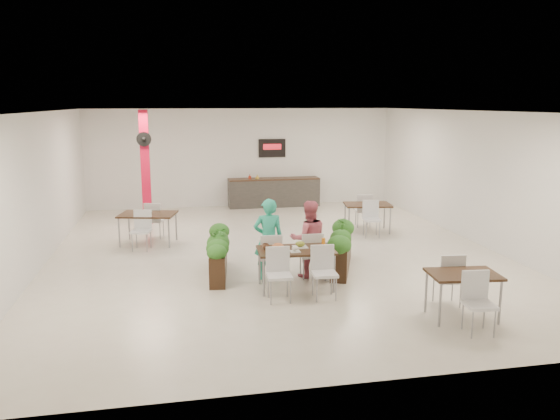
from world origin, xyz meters
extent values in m
plane|color=beige|center=(0.00, 0.00, 0.00)|extent=(12.00, 12.00, 0.00)
cube|color=white|center=(0.00, 6.00, 1.60)|extent=(10.00, 0.10, 3.20)
cube|color=white|center=(0.00, -6.00, 1.60)|extent=(10.00, 0.10, 3.20)
cube|color=white|center=(-5.00, 0.00, 1.60)|extent=(0.10, 12.00, 3.20)
cube|color=white|center=(5.00, 0.00, 1.60)|extent=(0.10, 12.00, 3.20)
cube|color=white|center=(0.00, 0.00, 3.20)|extent=(10.00, 12.00, 0.04)
cube|color=red|center=(-3.00, 3.80, 1.60)|extent=(0.25, 0.25, 3.20)
cylinder|color=black|center=(-3.00, 3.62, 2.40)|extent=(0.40, 0.06, 0.40)
sphere|color=black|center=(-3.00, 3.58, 2.40)|extent=(0.12, 0.12, 0.12)
cube|color=#2F2D2A|center=(1.00, 5.65, 0.45)|extent=(3.00, 0.60, 0.90)
cube|color=black|center=(1.00, 5.65, 0.92)|extent=(3.00, 0.62, 0.04)
cube|color=black|center=(1.00, 5.96, 1.90)|extent=(0.90, 0.04, 0.60)
cube|color=red|center=(1.00, 5.93, 1.95)|extent=(0.60, 0.02, 0.18)
imported|color=#A32E1B|center=(0.20, 5.65, 1.04)|extent=(0.09, 0.09, 0.19)
imported|color=gold|center=(0.45, 5.65, 1.02)|extent=(0.13, 0.13, 0.17)
cube|color=black|center=(-0.07, -2.43, 0.73)|extent=(1.43, 0.86, 0.04)
cylinder|color=gray|center=(-0.73, -2.75, 0.35)|extent=(0.04, 0.04, 0.71)
cylinder|color=gray|center=(0.55, -2.80, 0.35)|extent=(0.04, 0.04, 0.71)
cylinder|color=gray|center=(-0.70, -2.07, 0.35)|extent=(0.04, 0.04, 0.71)
cylinder|color=gray|center=(0.58, -2.12, 0.35)|extent=(0.04, 0.04, 0.71)
cube|color=white|center=(-0.45, -1.82, 0.45)|extent=(0.44, 0.44, 0.05)
cube|color=white|center=(-0.46, -2.01, 0.70)|extent=(0.42, 0.06, 0.45)
cylinder|color=gray|center=(-0.27, -1.66, 0.21)|extent=(0.02, 0.02, 0.43)
cylinder|color=gray|center=(-0.61, -1.64, 0.21)|extent=(0.02, 0.02, 0.43)
cylinder|color=gray|center=(-0.28, -2.00, 0.21)|extent=(0.02, 0.02, 0.43)
cylinder|color=gray|center=(-0.62, -1.98, 0.21)|extent=(0.02, 0.02, 0.43)
cube|color=white|center=(0.35, -1.85, 0.45)|extent=(0.44, 0.44, 0.05)
cube|color=white|center=(0.34, -2.04, 0.70)|extent=(0.42, 0.06, 0.45)
cylinder|color=gray|center=(0.53, -1.69, 0.21)|extent=(0.02, 0.02, 0.43)
cylinder|color=gray|center=(0.19, -1.68, 0.21)|extent=(0.02, 0.02, 0.43)
cylinder|color=gray|center=(0.51, -2.03, 0.21)|extent=(0.02, 0.02, 0.43)
cylinder|color=gray|center=(0.18, -2.02, 0.21)|extent=(0.02, 0.02, 0.43)
cube|color=white|center=(-0.50, -3.02, 0.45)|extent=(0.44, 0.44, 0.05)
cube|color=white|center=(-0.49, -2.83, 0.70)|extent=(0.42, 0.06, 0.45)
cylinder|color=gray|center=(-0.68, -3.18, 0.21)|extent=(0.02, 0.02, 0.43)
cylinder|color=gray|center=(-0.34, -3.19, 0.21)|extent=(0.02, 0.02, 0.43)
cylinder|color=gray|center=(-0.66, -2.84, 0.21)|extent=(0.02, 0.02, 0.43)
cylinder|color=gray|center=(-0.32, -2.85, 0.21)|extent=(0.02, 0.02, 0.43)
cube|color=white|center=(0.30, -3.05, 0.45)|extent=(0.44, 0.44, 0.05)
cube|color=white|center=(0.31, -2.86, 0.70)|extent=(0.42, 0.06, 0.45)
cylinder|color=gray|center=(0.12, -3.21, 0.21)|extent=(0.02, 0.02, 0.43)
cylinder|color=gray|center=(0.46, -3.23, 0.21)|extent=(0.02, 0.02, 0.43)
cylinder|color=gray|center=(0.14, -2.87, 0.21)|extent=(0.02, 0.02, 0.43)
cylinder|color=gray|center=(0.48, -2.89, 0.21)|extent=(0.02, 0.02, 0.43)
cube|color=white|center=(-0.43, -2.52, 0.76)|extent=(0.31, 0.31, 0.01)
ellipsoid|color=#994A26|center=(-0.43, -2.52, 0.83)|extent=(0.22, 0.22, 0.13)
cube|color=white|center=(0.03, -2.32, 0.76)|extent=(0.27, 0.27, 0.01)
ellipsoid|color=gold|center=(0.03, -2.32, 0.82)|extent=(0.18, 0.18, 0.11)
cube|color=white|center=(0.32, -2.57, 0.76)|extent=(0.27, 0.27, 0.01)
ellipsoid|color=#511610|center=(0.32, -2.57, 0.81)|extent=(0.16, 0.16, 0.10)
cube|color=white|center=(-0.13, -2.61, 0.76)|extent=(0.19, 0.19, 0.01)
ellipsoid|color=white|center=(-0.13, -2.61, 0.80)|extent=(0.12, 0.12, 0.07)
cylinder|color=orange|center=(0.48, -2.31, 0.82)|extent=(0.07, 0.07, 0.15)
imported|color=brown|center=(-0.62, -2.31, 0.80)|extent=(0.12, 0.12, 0.10)
imported|color=#29B490|center=(-0.47, -1.78, 0.80)|extent=(0.60, 0.41, 1.60)
imported|color=#DB6175|center=(0.33, -1.78, 0.76)|extent=(0.77, 0.61, 1.53)
cube|color=black|center=(-1.41, -1.38, 0.30)|extent=(0.50, 1.80, 0.59)
ellipsoid|color=#1A5017|center=(-1.50, -2.12, 0.71)|extent=(0.40, 0.40, 0.32)
ellipsoid|color=#1A5017|center=(-1.46, -1.75, 0.71)|extent=(0.40, 0.40, 0.32)
ellipsoid|color=#1A5017|center=(-1.41, -1.38, 0.71)|extent=(0.40, 0.40, 0.32)
ellipsoid|color=#1A5017|center=(-1.37, -1.02, 0.71)|extent=(0.40, 0.40, 0.32)
ellipsoid|color=#1A5017|center=(-1.33, -0.65, 0.71)|extent=(0.40, 0.40, 0.32)
imported|color=#1A5017|center=(-1.41, -1.38, 0.79)|extent=(0.35, 0.30, 0.39)
cube|color=black|center=(1.12, -1.44, 0.32)|extent=(0.99, 1.91, 0.64)
ellipsoid|color=#1A5017|center=(0.83, -2.20, 0.76)|extent=(0.40, 0.40, 0.32)
ellipsoid|color=#1A5017|center=(0.97, -1.82, 0.76)|extent=(0.40, 0.40, 0.32)
ellipsoid|color=#1A5017|center=(1.12, -1.44, 0.76)|extent=(0.40, 0.40, 0.32)
ellipsoid|color=#1A5017|center=(1.26, -1.06, 0.76)|extent=(0.40, 0.40, 0.32)
ellipsoid|color=#1A5017|center=(1.41, -0.68, 0.76)|extent=(0.40, 0.40, 0.32)
imported|color=#1A5017|center=(1.12, -1.44, 0.85)|extent=(0.23, 0.23, 0.42)
cube|color=black|center=(-2.89, 1.44, 0.73)|extent=(1.48, 1.15, 0.04)
cylinder|color=gray|center=(-3.55, 1.21, 0.35)|extent=(0.04, 0.04, 0.71)
cylinder|color=gray|center=(-2.39, 0.93, 0.35)|extent=(0.04, 0.04, 0.71)
cylinder|color=gray|center=(-3.38, 1.94, 0.35)|extent=(0.04, 0.04, 0.71)
cylinder|color=gray|center=(-2.22, 1.67, 0.35)|extent=(0.04, 0.04, 0.71)
cube|color=white|center=(-2.75, 2.02, 0.45)|extent=(0.51, 0.51, 0.05)
cube|color=white|center=(-2.79, 1.84, 0.70)|extent=(0.42, 0.14, 0.45)
cylinder|color=gray|center=(-2.54, 2.15, 0.21)|extent=(0.02, 0.02, 0.43)
cylinder|color=gray|center=(-2.87, 2.23, 0.21)|extent=(0.02, 0.02, 0.43)
cylinder|color=gray|center=(-2.62, 1.82, 0.21)|extent=(0.02, 0.02, 0.43)
cylinder|color=gray|center=(-2.95, 1.90, 0.21)|extent=(0.02, 0.02, 0.43)
cube|color=white|center=(-3.02, 0.86, 0.45)|extent=(0.51, 0.51, 0.05)
cube|color=white|center=(-2.98, 1.04, 0.70)|extent=(0.42, 0.14, 0.45)
cylinder|color=gray|center=(-3.23, 0.73, 0.21)|extent=(0.02, 0.02, 0.43)
cylinder|color=gray|center=(-2.90, 0.65, 0.21)|extent=(0.02, 0.02, 0.43)
cylinder|color=gray|center=(-3.15, 1.06, 0.21)|extent=(0.02, 0.02, 0.43)
cylinder|color=gray|center=(-2.82, 0.98, 0.21)|extent=(0.02, 0.02, 0.43)
imported|color=white|center=(-2.89, 1.44, 0.78)|extent=(0.22, 0.22, 0.05)
cube|color=black|center=(2.79, 1.63, 0.73)|extent=(1.31, 0.98, 0.04)
cylinder|color=gray|center=(2.20, 1.38, 0.35)|extent=(0.04, 0.04, 0.71)
cylinder|color=gray|center=(3.27, 1.21, 0.35)|extent=(0.04, 0.04, 0.71)
cylinder|color=gray|center=(2.31, 2.05, 0.35)|extent=(0.04, 0.04, 0.71)
cylinder|color=gray|center=(3.38, 1.88, 0.35)|extent=(0.04, 0.04, 0.71)
cube|color=white|center=(2.88, 2.22, 0.45)|extent=(0.48, 0.48, 0.05)
cube|color=white|center=(2.85, 2.03, 0.70)|extent=(0.42, 0.11, 0.45)
cylinder|color=gray|center=(3.08, 2.36, 0.21)|extent=(0.02, 0.02, 0.43)
cylinder|color=gray|center=(2.74, 2.41, 0.21)|extent=(0.02, 0.02, 0.43)
cylinder|color=gray|center=(3.02, 2.03, 0.21)|extent=(0.02, 0.02, 0.43)
cylinder|color=gray|center=(2.69, 2.08, 0.21)|extent=(0.02, 0.02, 0.43)
cube|color=white|center=(2.69, 1.03, 0.45)|extent=(0.48, 0.48, 0.05)
cube|color=white|center=(2.72, 1.22, 0.70)|extent=(0.42, 0.11, 0.45)
cylinder|color=gray|center=(2.50, 0.89, 0.21)|extent=(0.02, 0.02, 0.43)
cylinder|color=gray|center=(2.84, 0.84, 0.21)|extent=(0.02, 0.02, 0.43)
cylinder|color=gray|center=(2.55, 1.23, 0.21)|extent=(0.02, 0.02, 0.43)
cylinder|color=gray|center=(2.89, 1.18, 0.21)|extent=(0.02, 0.02, 0.43)
imported|color=white|center=(2.79, 1.63, 0.78)|extent=(0.22, 0.22, 0.05)
cube|color=black|center=(2.21, -4.34, 0.73)|extent=(1.15, 0.82, 0.04)
cylinder|color=gray|center=(1.70, -4.59, 0.35)|extent=(0.04, 0.04, 0.71)
cylinder|color=gray|center=(2.66, -4.68, 0.35)|extent=(0.04, 0.04, 0.71)
cylinder|color=gray|center=(1.76, -3.99, 0.35)|extent=(0.04, 0.04, 0.71)
cylinder|color=gray|center=(2.72, -4.08, 0.35)|extent=(0.04, 0.04, 0.71)
cube|color=white|center=(2.27, -3.74, 0.45)|extent=(0.46, 0.46, 0.05)
cube|color=white|center=(2.25, -3.93, 0.70)|extent=(0.42, 0.08, 0.45)
cylinder|color=gray|center=(2.46, -3.59, 0.21)|extent=(0.02, 0.02, 0.43)
cylinder|color=gray|center=(2.12, -3.55, 0.21)|extent=(0.02, 0.02, 0.43)
cylinder|color=gray|center=(2.42, -3.93, 0.21)|extent=(0.02, 0.02, 0.43)
cylinder|color=gray|center=(2.08, -3.89, 0.21)|extent=(0.02, 0.02, 0.43)
cube|color=white|center=(2.15, -4.93, 0.45)|extent=(0.46, 0.46, 0.05)
cube|color=white|center=(2.17, -4.74, 0.70)|extent=(0.42, 0.08, 0.45)
cylinder|color=gray|center=(1.97, -5.09, 0.21)|extent=(0.02, 0.02, 0.43)
cylinder|color=gray|center=(2.30, -5.12, 0.21)|extent=(0.02, 0.02, 0.43)
cylinder|color=gray|center=(2.00, -4.75, 0.21)|extent=(0.02, 0.02, 0.43)
cylinder|color=gray|center=(2.34, -4.78, 0.21)|extent=(0.02, 0.02, 0.43)
camera|label=1|loc=(-2.22, -11.87, 3.40)|focal=35.00mm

